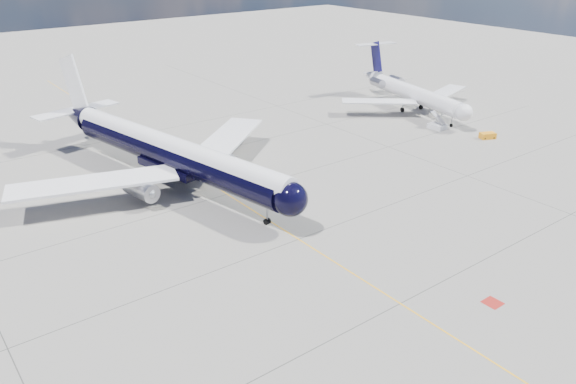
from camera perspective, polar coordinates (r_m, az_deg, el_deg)
name	(u,v)px	position (r m, az deg, el deg)	size (l,w,h in m)	color
ground	(208,182)	(77.21, -8.12, 1.00)	(320.00, 320.00, 0.00)	gray
taxiway_centerline	(227,194)	(73.22, -6.19, -0.23)	(0.16, 160.00, 0.01)	#FFB30D
red_marking	(493,303)	(55.37, 20.07, -10.52)	(1.60, 1.60, 0.01)	maroon
main_airliner	(166,151)	(76.45, -12.26, 4.10)	(40.83, 50.29, 14.62)	black
regional_jet	(410,91)	(111.72, 12.25, 9.98)	(28.37, 33.05, 11.27)	white
boarding_stair	(437,125)	(101.76, 14.93, 6.56)	(2.49, 3.00, 3.10)	white
service_tug	(488,136)	(99.05, 19.61, 5.41)	(2.87, 2.34, 0.98)	orange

